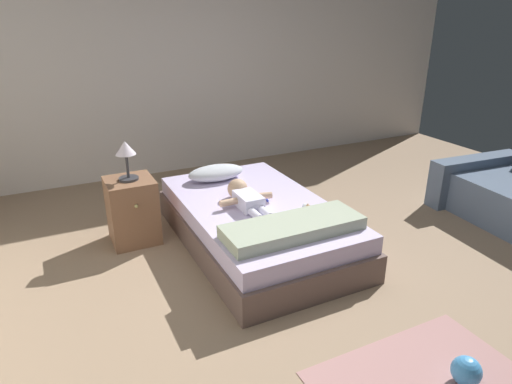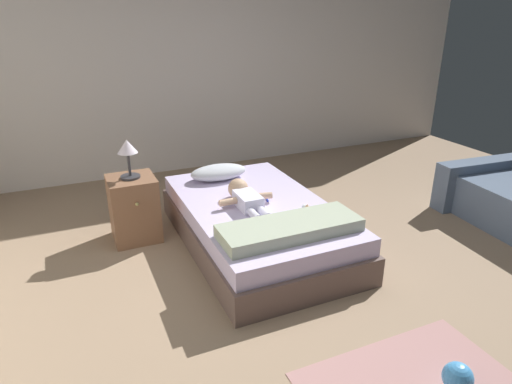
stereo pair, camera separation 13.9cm
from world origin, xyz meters
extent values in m
plane|color=#9A7E62|center=(0.00, 0.00, 0.00)|extent=(8.00, 8.00, 0.00)
cube|color=silver|center=(0.00, 3.00, 1.45)|extent=(8.00, 0.12, 2.90)
cube|color=brown|center=(-0.12, 0.74, 0.12)|extent=(1.17, 1.98, 0.24)
cube|color=silver|center=(-0.12, 0.74, 0.31)|extent=(1.12, 1.90, 0.15)
ellipsoid|color=silver|center=(-0.21, 1.41, 0.46)|extent=(0.55, 0.29, 0.14)
cube|color=white|center=(-0.21, 0.69, 0.44)|extent=(0.17, 0.29, 0.12)
sphere|color=tan|center=(-0.21, 0.91, 0.47)|extent=(0.18, 0.18, 0.18)
cylinder|color=tan|center=(-0.37, 0.73, 0.44)|extent=(0.16, 0.06, 0.06)
cylinder|color=tan|center=(-0.06, 0.73, 0.44)|extent=(0.16, 0.09, 0.06)
cylinder|color=white|center=(-0.26, 0.47, 0.42)|extent=(0.06, 0.16, 0.06)
cylinder|color=white|center=(-0.17, 0.47, 0.42)|extent=(0.06, 0.16, 0.06)
cube|color=blue|center=(0.00, 0.78, 0.39)|extent=(0.05, 0.13, 0.01)
cube|color=white|center=(0.01, 0.84, 0.40)|extent=(0.02, 0.03, 0.01)
cube|color=slate|center=(2.39, 0.58, 0.24)|extent=(1.11, 0.28, 0.49)
cube|color=brown|center=(-1.05, 1.27, 0.29)|extent=(0.40, 0.40, 0.57)
sphere|color=tan|center=(-1.05, 1.06, 0.41)|extent=(0.03, 0.03, 0.03)
cylinder|color=#333338|center=(-1.05, 1.27, 0.58)|extent=(0.17, 0.17, 0.02)
cylinder|color=#333338|center=(-1.05, 1.27, 0.69)|extent=(0.02, 0.02, 0.20)
cone|color=silver|center=(-1.05, 1.27, 0.85)|extent=(0.17, 0.17, 0.11)
sphere|color=#4294D9|center=(0.20, -1.19, 0.09)|extent=(0.16, 0.16, 0.16)
cube|color=#A5B097|center=(-0.12, 0.13, 0.43)|extent=(1.05, 0.37, 0.09)
cylinder|color=white|center=(0.19, 0.41, 0.41)|extent=(0.06, 0.09, 0.05)
cone|color=#EEB87B|center=(0.19, 0.41, 0.44)|extent=(0.03, 0.03, 0.02)
camera|label=1|loc=(-1.64, -2.35, 1.89)|focal=31.16mm
camera|label=2|loc=(-1.51, -2.41, 1.89)|focal=31.16mm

